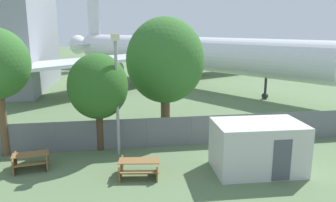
{
  "coord_description": "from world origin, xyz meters",
  "views": [
    {
      "loc": [
        -1.61,
        -6.63,
        6.67
      ],
      "look_at": [
        1.63,
        14.0,
        2.0
      ],
      "focal_mm": 35.0,
      "sensor_mm": 36.0,
      "label": 1
    }
  ],
  "objects": [
    {
      "name": "airplane",
      "position": [
        5.09,
        33.12,
        3.8
      ],
      "size": [
        34.51,
        40.58,
        11.19
      ],
      "rotation": [
        0.0,
        0.0,
        -0.97
      ],
      "color": "silver",
      "rests_on": "ground"
    },
    {
      "name": "picnic_bench_open_grass",
      "position": [
        -0.75,
        7.4,
        0.48
      ],
      "size": [
        2.03,
        1.64,
        0.76
      ],
      "rotation": [
        0.0,
        0.0,
        -0.13
      ],
      "color": "brown",
      "rests_on": "ground"
    },
    {
      "name": "portable_cabin",
      "position": [
        4.84,
        7.14,
        1.19
      ],
      "size": [
        4.17,
        2.67,
        2.38
      ],
      "rotation": [
        0.0,
        0.0,
        -0.03
      ],
      "color": "silver",
      "rests_on": "ground"
    },
    {
      "name": "tree_behind_benches",
      "position": [
        -2.64,
        11.07,
        3.59
      ],
      "size": [
        3.23,
        3.23,
        5.38
      ],
      "color": "#4C3823",
      "rests_on": "ground"
    },
    {
      "name": "picnic_bench_near_cabin",
      "position": [
        -5.85,
        9.02,
        0.47
      ],
      "size": [
        1.88,
        1.66,
        0.76
      ],
      "rotation": [
        0.0,
        0.0,
        0.17
      ],
      "color": "brown",
      "rests_on": "ground"
    },
    {
      "name": "perimeter_fence",
      "position": [
        0.0,
        11.0,
        0.87
      ],
      "size": [
        56.07,
        0.07,
        1.73
      ],
      "color": "slate",
      "rests_on": "ground"
    },
    {
      "name": "light_mast",
      "position": [
        -1.64,
        10.27,
        4.01
      ],
      "size": [
        0.44,
        0.44,
        6.39
      ],
      "color": "#99999E",
      "rests_on": "ground"
    },
    {
      "name": "tree_left_of_cabin",
      "position": [
        1.52,
        14.44,
        4.6
      ],
      "size": [
        5.07,
        5.07,
        7.41
      ],
      "color": "brown",
      "rests_on": "ground"
    }
  ]
}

